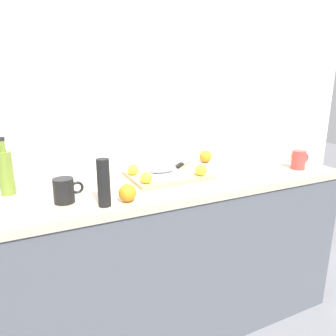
# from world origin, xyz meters

# --- Properties ---
(ground_plane) EXTENTS (12.00, 12.00, 0.00)m
(ground_plane) POSITION_xyz_m (0.00, 0.00, 0.00)
(ground_plane) COLOR slate
(back_wall) EXTENTS (3.20, 0.05, 2.50)m
(back_wall) POSITION_xyz_m (0.00, 0.33, 1.25)
(back_wall) COLOR silver
(back_wall) RESTS_ON ground_plane
(kitchen_counter) EXTENTS (2.00, 0.60, 0.90)m
(kitchen_counter) POSITION_xyz_m (0.00, 0.00, 0.45)
(kitchen_counter) COLOR #4C5159
(kitchen_counter) RESTS_ON ground_plane
(cutting_board) EXTENTS (0.42, 0.31, 0.02)m
(cutting_board) POSITION_xyz_m (0.03, 0.03, 0.91)
(cutting_board) COLOR tan
(cutting_board) RESTS_ON kitchen_counter
(white_plate) EXTENTS (0.21, 0.21, 0.01)m
(white_plate) POSITION_xyz_m (-0.01, 0.01, 0.93)
(white_plate) COLOR white
(white_plate) RESTS_ON cutting_board
(fish_fillet) EXTENTS (0.16, 0.07, 0.04)m
(fish_fillet) POSITION_xyz_m (-0.01, 0.01, 0.95)
(fish_fillet) COLOR #999E99
(fish_fillet) RESTS_ON white_plate
(chef_knife) EXTENTS (0.23, 0.22, 0.02)m
(chef_knife) POSITION_xyz_m (0.18, 0.15, 0.93)
(chef_knife) COLOR silver
(chef_knife) RESTS_ON cutting_board
(lemon_0) EXTENTS (0.06, 0.06, 0.06)m
(lemon_0) POSITION_xyz_m (0.17, -0.08, 0.95)
(lemon_0) COLOR yellow
(lemon_0) RESTS_ON cutting_board
(lemon_1) EXTENTS (0.06, 0.06, 0.06)m
(lemon_1) POSITION_xyz_m (-0.14, -0.08, 0.95)
(lemon_1) COLOR yellow
(lemon_1) RESTS_ON cutting_board
(lemon_2) EXTENTS (0.06, 0.06, 0.06)m
(lemon_2) POSITION_xyz_m (-0.14, 0.09, 0.95)
(lemon_2) COLOR yellow
(lemon_2) RESTS_ON cutting_board
(olive_oil_bottle) EXTENTS (0.06, 0.06, 0.26)m
(olive_oil_bottle) POSITION_xyz_m (-0.74, 0.11, 1.01)
(olive_oil_bottle) COLOR olive
(olive_oil_bottle) RESTS_ON kitchen_counter
(coffee_mug_0) EXTENTS (0.12, 0.08, 0.11)m
(coffee_mug_0) POSITION_xyz_m (0.80, -0.15, 0.96)
(coffee_mug_0) COLOR #CC3F38
(coffee_mug_0) RESTS_ON kitchen_counter
(coffee_mug_1) EXTENTS (0.13, 0.09, 0.11)m
(coffee_mug_1) POSITION_xyz_m (-0.52, -0.11, 0.95)
(coffee_mug_1) COLOR black
(coffee_mug_1) RESTS_ON kitchen_counter
(orange_0) EXTENTS (0.08, 0.08, 0.08)m
(orange_0) POSITION_xyz_m (-0.28, -0.22, 0.94)
(orange_0) COLOR orange
(orange_0) RESTS_ON kitchen_counter
(orange_1) EXTENTS (0.08, 0.08, 0.08)m
(orange_1) POSITION_xyz_m (0.39, 0.22, 0.94)
(orange_1) COLOR orange
(orange_1) RESTS_ON kitchen_counter
(orange_3) EXTENTS (0.07, 0.07, 0.07)m
(orange_3) POSITION_xyz_m (0.92, -0.02, 0.94)
(orange_3) COLOR orange
(orange_3) RESTS_ON kitchen_counter
(pepper_mill) EXTENTS (0.05, 0.05, 0.20)m
(pepper_mill) POSITION_xyz_m (-0.38, -0.22, 1.00)
(pepper_mill) COLOR black
(pepper_mill) RESTS_ON kitchen_counter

